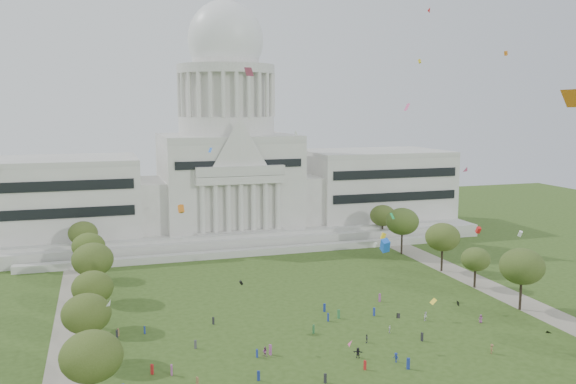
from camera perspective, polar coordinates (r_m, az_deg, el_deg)
name	(u,v)px	position (r m, az deg, el deg)	size (l,w,h in m)	color
ground	(368,368)	(107.77, 7.48, -16.03)	(400.00, 400.00, 0.00)	#314A18
capitol	(228,170)	(208.03, -5.68, 2.05)	(160.00, 64.50, 91.30)	#B8B5AD
path_left	(73,337)	(126.94, -19.47, -12.63)	(8.00, 160.00, 0.04)	gray
path_right	(498,291)	(155.56, 19.09, -8.78)	(8.00, 160.00, 0.04)	gray
row_tree_l_1	(91,356)	(92.86, -17.92, -14.43)	(8.86, 8.86, 12.59)	black
row_tree_l_2	(86,314)	(112.06, -18.35, -10.76)	(8.42, 8.42, 11.97)	black
row_tree_r_2	(522,266)	(141.20, 21.05, -6.52)	(9.55, 9.55, 13.58)	black
row_tree_l_3	(93,288)	(127.99, -17.82, -8.52)	(8.12, 8.12, 11.55)	black
row_tree_r_3	(476,259)	(155.18, 17.15, -6.03)	(7.01, 7.01, 9.98)	black
row_tree_l_4	(93,260)	(145.56, -17.81, -6.04)	(9.29, 9.29, 13.21)	black
row_tree_r_4	(443,237)	(167.54, 14.27, -4.11)	(9.19, 9.19, 13.06)	black
row_tree_l_5	(88,246)	(163.91, -18.17, -4.85)	(8.33, 8.33, 11.85)	black
row_tree_r_5	(402,221)	(183.89, 10.65, -2.73)	(9.82, 9.82, 13.96)	black
row_tree_l_6	(83,233)	(181.71, -18.63, -3.68)	(8.19, 8.19, 11.64)	black
row_tree_r_6	(383,215)	(200.94, 8.86, -2.19)	(8.42, 8.42, 11.97)	black
person_0	(481,319)	(132.82, 17.59, -11.23)	(0.83, 0.54, 1.70)	#994C8C
person_2	(426,316)	(131.02, 12.77, -11.28)	(0.91, 0.56, 1.86)	silver
person_3	(396,357)	(110.38, 10.07, -15.00)	(1.12, 0.58, 1.74)	navy
person_4	(367,339)	(117.79, 7.38, -13.44)	(0.97, 0.53, 1.66)	#4C4C51
person_5	(358,353)	(111.16, 6.56, -14.72)	(1.74, 0.69, 1.88)	#26262B
person_8	(265,351)	(111.23, -2.19, -14.68)	(0.86, 0.53, 1.77)	#994C8C
person_9	(492,349)	(117.94, 18.54, -13.74)	(1.16, 0.60, 1.80)	olive
person_10	(390,329)	(123.17, 9.49, -12.55)	(0.89, 0.48, 1.51)	silver
distant_crowd	(276,340)	(116.27, -1.14, -13.65)	(58.02, 34.98, 1.95)	navy
kite_swarm	(373,201)	(106.58, 7.95, -0.82)	(80.83, 108.30, 62.24)	yellow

